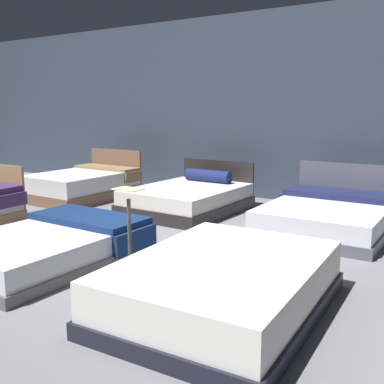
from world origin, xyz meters
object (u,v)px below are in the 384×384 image
(bed_1, at_px, (51,245))
(bed_2, at_px, (224,285))
(bed_4, at_px, (83,185))
(price_sign, at_px, (130,245))
(bed_5, at_px, (189,198))
(bed_6, at_px, (329,216))

(bed_1, relative_size, bed_2, 0.97)
(bed_4, xyz_separation_m, price_sign, (3.52, -2.82, 0.10))
(bed_4, height_order, price_sign, price_sign)
(bed_1, relative_size, price_sign, 2.26)
(bed_1, xyz_separation_m, bed_5, (-0.04, 2.99, 0.04))
(bed_5, relative_size, price_sign, 2.20)
(bed_5, bearing_deg, bed_1, -87.16)
(bed_1, bearing_deg, bed_2, -0.88)
(bed_2, height_order, bed_5, bed_5)
(bed_5, xyz_separation_m, price_sign, (1.15, -2.92, 0.13))
(bed_2, height_order, price_sign, price_sign)
(bed_4, distance_m, price_sign, 4.52)
(bed_4, bearing_deg, bed_2, -30.77)
(bed_4, xyz_separation_m, bed_6, (4.72, 0.13, -0.04))
(bed_2, height_order, bed_4, bed_4)
(bed_1, distance_m, bed_2, 2.27)
(bed_2, bearing_deg, price_sign, 170.56)
(bed_2, distance_m, price_sign, 1.18)
(bed_4, relative_size, price_sign, 2.16)
(bed_1, bearing_deg, bed_4, 131.17)
(bed_5, height_order, bed_6, bed_6)
(bed_2, xyz_separation_m, bed_5, (-2.31, 3.07, -0.00))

